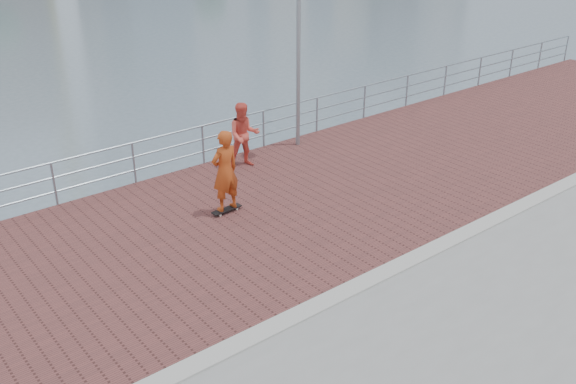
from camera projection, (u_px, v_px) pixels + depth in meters
water at (349, 371)px, 13.03m from camera, size 400.00×400.00×0.00m
brick_lane at (245, 219)px, 14.70m from camera, size 40.00×6.80×0.02m
curb at (354, 288)px, 12.15m from camera, size 40.00×0.40×0.06m
guardrail at (169, 149)px, 16.81m from camera, size 39.06×0.06×1.13m
skateboard at (227, 209)px, 14.98m from camera, size 0.77×0.24×0.09m
skateboarder at (225, 171)px, 14.55m from camera, size 0.73×0.50×1.94m
bystander at (244, 135)px, 17.14m from camera, size 1.06×0.97×1.77m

